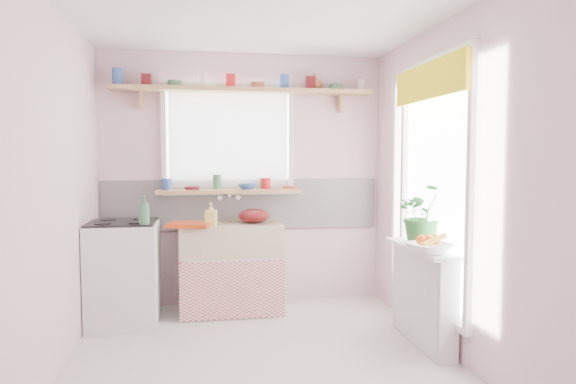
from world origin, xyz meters
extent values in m
plane|color=silver|center=(0.00, 0.00, 0.00)|extent=(3.20, 3.20, 0.00)
plane|color=white|center=(0.00, 0.00, 2.50)|extent=(3.20, 3.20, 0.00)
plane|color=beige|center=(0.00, 1.60, 1.25)|extent=(2.80, 0.00, 2.80)
plane|color=beige|center=(0.00, -1.60, 1.25)|extent=(2.80, 0.00, 2.80)
plane|color=beige|center=(-1.40, 0.00, 1.25)|extent=(0.00, 3.20, 3.20)
plane|color=beige|center=(1.40, 0.00, 1.25)|extent=(0.00, 3.20, 3.20)
cube|color=white|center=(0.00, 1.59, 1.00)|extent=(2.74, 0.03, 0.50)
cube|color=pink|center=(0.00, 1.58, 0.80)|extent=(2.74, 0.02, 0.12)
cube|color=white|center=(-0.15, 1.60, 1.65)|extent=(1.20, 0.01, 1.00)
cube|color=white|center=(-0.15, 1.53, 1.65)|extent=(1.15, 0.02, 0.95)
cube|color=white|center=(1.40, 0.20, 1.25)|extent=(0.01, 1.10, 1.90)
cube|color=yellow|center=(1.31, 0.20, 2.06)|extent=(0.03, 1.20, 0.28)
cube|color=white|center=(-0.15, 1.30, 0.28)|extent=(0.85, 0.55, 0.55)
cube|color=#C5433A|center=(-0.15, 1.02, 0.28)|extent=(0.95, 0.02, 0.53)
cube|color=beige|center=(-0.15, 1.30, 0.70)|extent=(0.95, 0.55, 0.30)
cylinder|color=silver|center=(-0.15, 1.55, 1.10)|extent=(0.03, 0.22, 0.03)
cube|color=white|center=(-1.10, 1.05, 0.45)|extent=(0.58, 0.58, 0.90)
cube|color=black|center=(-1.10, 1.05, 0.91)|extent=(0.56, 0.56, 0.02)
cylinder|color=black|center=(-1.24, 0.91, 0.92)|extent=(0.14, 0.14, 0.01)
cylinder|color=black|center=(-0.96, 0.91, 0.92)|extent=(0.14, 0.14, 0.01)
cylinder|color=black|center=(-1.24, 1.19, 0.92)|extent=(0.14, 0.14, 0.01)
cylinder|color=black|center=(-0.96, 1.19, 0.92)|extent=(0.14, 0.14, 0.01)
cube|color=white|center=(1.30, 0.20, 0.38)|extent=(0.15, 0.90, 0.75)
cube|color=white|center=(1.27, 0.20, 0.76)|extent=(0.22, 0.95, 0.03)
cube|color=tan|center=(-0.15, 1.48, 1.14)|extent=(1.40, 0.22, 0.04)
cube|color=tan|center=(0.00, 1.47, 2.12)|extent=(2.52, 0.24, 0.04)
cylinder|color=#3359A5|center=(-1.18, 1.47, 2.20)|extent=(0.11, 0.11, 0.12)
cylinder|color=#590F14|center=(-0.92, 1.47, 2.20)|extent=(0.11, 0.11, 0.12)
cylinder|color=#3F7F4C|center=(-0.66, 1.47, 2.17)|extent=(0.11, 0.11, 0.06)
cylinder|color=silver|center=(-0.39, 1.47, 2.20)|extent=(0.11, 0.11, 0.12)
cylinder|color=red|center=(-0.13, 1.47, 2.20)|extent=(0.11, 0.11, 0.12)
cylinder|color=#A55133|center=(0.13, 1.47, 2.17)|extent=(0.11, 0.11, 0.06)
cylinder|color=#3359A5|center=(0.39, 1.47, 2.20)|extent=(0.11, 0.11, 0.12)
cylinder|color=#590F14|center=(0.66, 1.47, 2.20)|extent=(0.11, 0.11, 0.12)
cylinder|color=#3F7F4C|center=(0.92, 1.47, 2.17)|extent=(0.11, 0.11, 0.06)
cylinder|color=silver|center=(1.18, 1.47, 2.20)|extent=(0.11, 0.11, 0.12)
cylinder|color=#3359A5|center=(-0.77, 1.48, 1.22)|extent=(0.11, 0.11, 0.12)
cylinder|color=#590F14|center=(-0.52, 1.48, 1.22)|extent=(0.11, 0.11, 0.12)
cylinder|color=#3F7F4C|center=(-0.27, 1.48, 1.19)|extent=(0.11, 0.11, 0.06)
cylinder|color=silver|center=(-0.03, 1.48, 1.22)|extent=(0.11, 0.11, 0.12)
cylinder|color=red|center=(0.22, 1.48, 1.22)|extent=(0.11, 0.11, 0.12)
cylinder|color=#A55133|center=(0.47, 1.48, 1.19)|extent=(0.11, 0.11, 0.06)
cube|color=red|center=(-0.53, 1.10, 0.87)|extent=(0.44, 0.37, 0.04)
ellipsoid|color=#601012|center=(0.07, 1.28, 0.92)|extent=(0.37, 0.37, 0.14)
imported|color=#2C6E2D|center=(1.33, 0.28, 1.02)|extent=(0.47, 0.41, 0.49)
imported|color=white|center=(1.21, -0.08, 0.81)|extent=(0.38, 0.38, 0.08)
imported|color=#376428|center=(1.33, 0.23, 0.88)|extent=(0.13, 0.10, 0.22)
imported|color=#FFE971|center=(-0.34, 1.10, 0.96)|extent=(0.12, 0.12, 0.22)
imported|color=silver|center=(0.21, 1.54, 1.21)|extent=(0.17, 0.17, 0.11)
imported|color=#2E5898|center=(0.02, 1.42, 1.19)|extent=(0.23, 0.23, 0.05)
imported|color=#AC6235|center=(0.71, 1.53, 2.22)|extent=(0.21, 0.21, 0.17)
imported|color=#38714B|center=(-0.89, 0.83, 1.04)|extent=(0.11, 0.11, 0.24)
sphere|color=#FC5C15|center=(1.21, -0.08, 0.87)|extent=(0.08, 0.08, 0.08)
sphere|color=#FC5C15|center=(1.27, -0.05, 0.87)|extent=(0.08, 0.08, 0.08)
sphere|color=#FC5C15|center=(1.16, -0.06, 0.87)|extent=(0.08, 0.08, 0.08)
cylinder|color=yellow|center=(1.23, -0.13, 0.88)|extent=(0.18, 0.04, 0.10)
camera|label=1|loc=(-0.42, -3.56, 1.48)|focal=32.00mm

